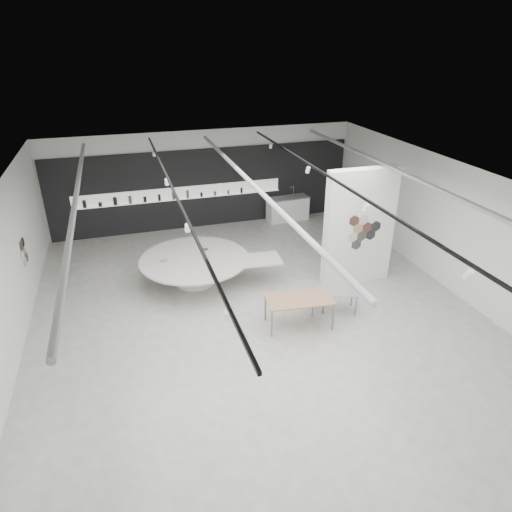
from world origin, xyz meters
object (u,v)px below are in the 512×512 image
object	(u,v)px
sample_table_wood	(299,301)
display_island	(197,267)
sample_table_stone	(333,293)
partition_column	(359,227)
kitchen_counter	(288,209)

from	to	relation	value
sample_table_wood	display_island	bearing A→B (deg)	124.73
display_island	sample_table_wood	xyz separation A→B (m)	(2.14, -3.09, 0.20)
display_island	sample_table_stone	size ratio (longest dim) A/B	3.18
sample_table_wood	partition_column	bearing A→B (deg)	34.35
display_island	kitchen_counter	size ratio (longest dim) A/B	2.46
sample_table_wood	kitchen_counter	distance (m)	7.68
sample_table_wood	sample_table_stone	world-z (taller)	sample_table_wood
sample_table_wood	sample_table_stone	size ratio (longest dim) A/B	1.31
partition_column	sample_table_stone	world-z (taller)	partition_column
partition_column	display_island	size ratio (longest dim) A/B	0.82
sample_table_wood	kitchen_counter	xyz separation A→B (m)	(2.43, 7.28, -0.25)
sample_table_stone	sample_table_wood	bearing A→B (deg)	-162.94
kitchen_counter	display_island	bearing A→B (deg)	-141.67
partition_column	sample_table_wood	distance (m)	3.32
display_island	sample_table_wood	distance (m)	3.76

